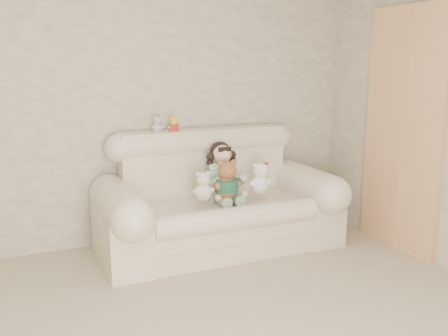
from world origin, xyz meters
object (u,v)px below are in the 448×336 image
brown_teddy (227,176)px  white_cat (260,175)px  sofa (219,192)px  cream_teddy (203,183)px  seated_child (222,171)px

brown_teddy → white_cat: bearing=-13.1°
sofa → white_cat: 0.39m
brown_teddy → cream_teddy: 0.22m
seated_child → brown_teddy: 0.23m
brown_teddy → cream_teddy: size_ratio=1.31×
sofa → cream_teddy: 0.29m
seated_child → white_cat: seated_child is taller
brown_teddy → white_cat: size_ratio=1.16×
sofa → cream_teddy: (-0.21, -0.14, 0.13)m
sofa → cream_teddy: size_ratio=7.14×
cream_teddy → brown_teddy: bearing=23.1°
seated_child → cream_teddy: bearing=-132.0°
white_cat → cream_teddy: 0.54m
seated_child → brown_teddy: seated_child is taller
white_cat → cream_teddy: bearing=163.8°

